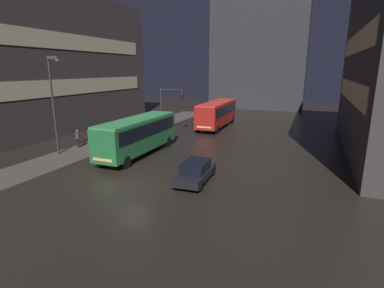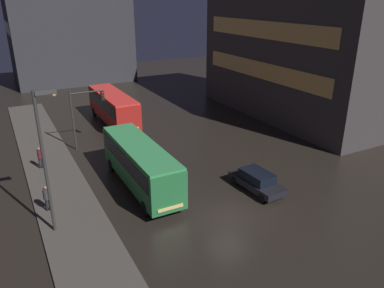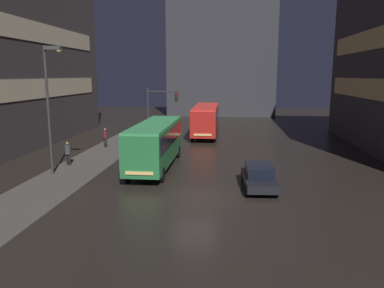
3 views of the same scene
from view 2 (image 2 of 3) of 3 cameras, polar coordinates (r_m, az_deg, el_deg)
ground_plane at (r=24.72m, az=5.71°, el=-11.02°), size 120.00×120.00×0.00m
sidewalk_left at (r=30.31m, az=-19.83°, el=-5.59°), size 4.00×48.00×0.15m
building_right_block at (r=45.30m, az=15.84°, el=14.27°), size 10.07×23.91×16.11m
bus_near at (r=27.46m, az=-7.90°, el=-2.66°), size 2.55×10.34×3.38m
bus_far at (r=42.09m, az=-11.94°, el=5.80°), size 2.74×10.57×3.42m
car_taxi at (r=27.78m, az=9.86°, el=-5.52°), size 2.08×4.62×1.47m
pedestrian_near at (r=32.68m, az=-22.19°, el=-1.72°), size 0.49×0.49×1.82m
pedestrian_mid at (r=26.20m, az=-21.27°, el=-7.35°), size 0.58×0.58×1.79m
traffic_light_main at (r=35.29m, az=-16.10°, el=5.19°), size 3.09×0.35×5.57m
street_lamp_sidewalk at (r=22.10m, az=-21.42°, el=0.09°), size 1.25×0.36×8.60m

